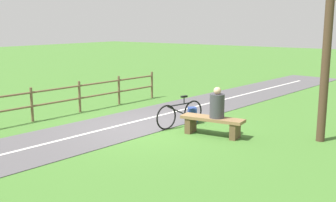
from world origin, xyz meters
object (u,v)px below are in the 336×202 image
object	(u,v)px
bench	(212,123)
tree_near_bench	(327,55)
bicycle	(180,114)
person_seated	(217,105)
backpack	(192,115)

from	to	relation	value
bench	tree_near_bench	distance (m)	3.25
bicycle	tree_near_bench	world-z (taller)	tree_near_bench
person_seated	backpack	world-z (taller)	person_seated
bench	backpack	xyz separation A→B (m)	(1.16, -0.83, -0.11)
bench	tree_near_bench	xyz separation A→B (m)	(-2.43, -1.19, 1.79)
person_seated	bicycle	bearing A→B (deg)	-17.37
bicycle	backpack	size ratio (longest dim) A/B	3.62
bench	tree_near_bench	bearing A→B (deg)	-160.91
bench	bicycle	world-z (taller)	bicycle
bench	person_seated	distance (m)	0.51
bench	backpack	bearing A→B (deg)	-42.55
backpack	bench	bearing A→B (deg)	144.55
person_seated	tree_near_bench	xyz separation A→B (m)	(-2.31, -1.18, 1.30)
bench	tree_near_bench	size ratio (longest dim) A/B	0.37
bench	person_seated	bearing A→B (deg)	-180.00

